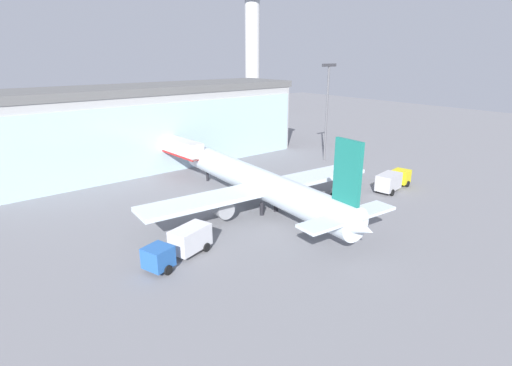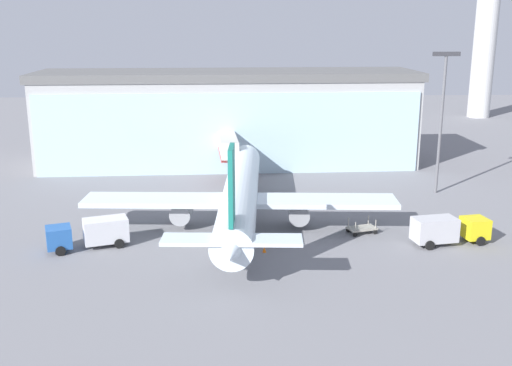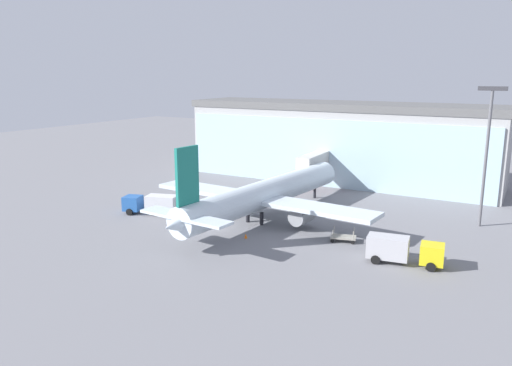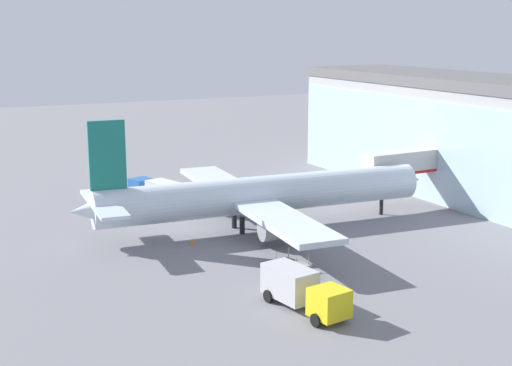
# 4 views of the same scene
# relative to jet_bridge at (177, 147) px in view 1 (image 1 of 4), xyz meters

# --- Properties ---
(ground) EXTENTS (240.00, 240.00, 0.00)m
(ground) POSITION_rel_jet_bridge_xyz_m (0.13, -25.77, -4.66)
(ground) COLOR slate
(terminal_building) EXTENTS (54.83, 14.76, 13.60)m
(terminal_building) POSITION_rel_jet_bridge_xyz_m (0.14, 9.32, 2.14)
(terminal_building) COLOR #A1A1A1
(terminal_building) RESTS_ON ground
(jet_bridge) EXTENTS (2.94, 12.17, 6.04)m
(jet_bridge) POSITION_rel_jet_bridge_xyz_m (0.00, 0.00, 0.00)
(jet_bridge) COLOR beige
(jet_bridge) RESTS_ON ground
(control_tower) EXTENTS (9.26, 9.26, 39.95)m
(control_tower) POSITION_rel_jet_bridge_xyz_m (55.74, 52.72, 19.24)
(control_tower) COLOR #BCBCBC
(control_tower) RESTS_ON ground
(apron_light_mast) EXTENTS (3.20, 0.40, 17.01)m
(apron_light_mast) POSITION_rel_jet_bridge_xyz_m (25.60, -7.87, 5.56)
(apron_light_mast) COLOR #59595E
(apron_light_mast) RESTS_ON ground
(airplane) EXTENTS (31.54, 36.17, 11.20)m
(airplane) POSITION_rel_jet_bridge_xyz_m (1.30, -19.36, -1.35)
(airplane) COLOR silver
(airplane) RESTS_ON ground
(catering_truck) EXTENTS (7.62, 4.41, 2.65)m
(catering_truck) POSITION_rel_jet_bridge_xyz_m (-12.65, -24.85, -3.19)
(catering_truck) COLOR #2659A5
(catering_truck) RESTS_ON ground
(fuel_truck) EXTENTS (7.56, 3.47, 2.65)m
(fuel_truck) POSITION_rel_jet_bridge_xyz_m (20.71, -25.39, -3.19)
(fuel_truck) COLOR yellow
(fuel_truck) RESTS_ON ground
(baggage_cart) EXTENTS (3.14, 2.34, 1.50)m
(baggage_cart) POSITION_rel_jet_bridge_xyz_m (13.32, -22.08, -4.15)
(baggage_cart) COLOR #9E998C
(baggage_cart) RESTS_ON ground
(safety_cone_nose) EXTENTS (0.36, 0.36, 0.55)m
(safety_cone_nose) POSITION_rel_jet_bridge_xyz_m (3.33, -26.79, -4.38)
(safety_cone_nose) COLOR orange
(safety_cone_nose) RESTS_ON ground
(safety_cone_wingtip) EXTENTS (0.36, 0.36, 0.55)m
(safety_cone_wingtip) POSITION_rel_jet_bridge_xyz_m (-12.18, -21.56, -4.38)
(safety_cone_wingtip) COLOR orange
(safety_cone_wingtip) RESTS_ON ground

